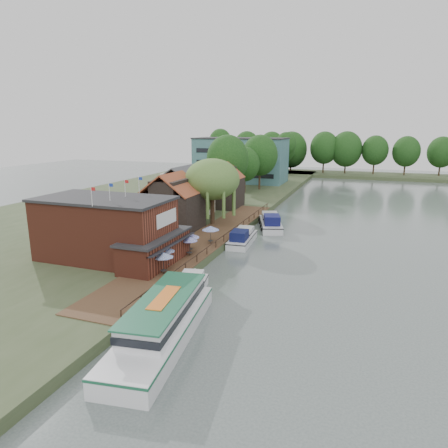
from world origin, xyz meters
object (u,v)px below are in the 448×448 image
(tour_boat, at_px, (161,321))
(cruiser_1, at_px, (242,236))
(cottage_a, at_px, (172,202))
(cottage_b, at_px, (183,191))
(cottage_c, at_px, (222,185))
(umbrella_4, at_px, (211,235))
(umbrella_1, at_px, (166,257))
(umbrella_0, at_px, (163,263))
(cruiser_2, at_px, (271,220))
(umbrella_3, at_px, (190,242))
(willow, at_px, (212,192))
(cruiser_0, at_px, (188,286))
(swan, at_px, (191,318))
(umbrella_2, at_px, (189,246))
(hotel_block, at_px, (241,160))
(pub, at_px, (120,230))

(tour_boat, bearing_deg, cruiser_1, 86.75)
(cottage_a, relative_size, cottage_b, 0.90)
(cottage_c, bearing_deg, cottage_a, -93.01)
(umbrella_4, bearing_deg, umbrella_1, -96.23)
(umbrella_0, height_order, cruiser_2, umbrella_0)
(umbrella_0, distance_m, tour_boat, 11.80)
(umbrella_3, bearing_deg, cruiser_2, 73.69)
(umbrella_0, bearing_deg, cruiser_1, 79.06)
(willow, bearing_deg, cruiser_0, -73.70)
(umbrella_3, height_order, cruiser_2, umbrella_3)
(cottage_a, distance_m, swan, 28.47)
(umbrella_2, bearing_deg, umbrella_4, 85.02)
(cottage_c, height_order, cruiser_2, cottage_c)
(umbrella_0, xyz_separation_m, umbrella_1, (-0.67, 1.88, 0.00))
(cottage_b, height_order, swan, cottage_b)
(hotel_block, relative_size, umbrella_4, 10.69)
(umbrella_1, bearing_deg, umbrella_0, -70.24)
(cruiser_0, distance_m, swan, 4.99)
(pub, height_order, swan, pub)
(umbrella_3, height_order, cruiser_0, umbrella_3)
(cruiser_2, bearing_deg, umbrella_1, -120.94)
(umbrella_3, bearing_deg, umbrella_2, -68.76)
(cottage_b, distance_m, umbrella_0, 29.86)
(cottage_a, height_order, cottage_b, same)
(umbrella_2, bearing_deg, cottage_a, 125.34)
(tour_boat, bearing_deg, cottage_c, 97.02)
(pub, relative_size, tour_boat, 1.30)
(umbrella_0, relative_size, cruiser_0, 0.26)
(cottage_c, bearing_deg, tour_boat, -75.27)
(cottage_b, height_order, tour_boat, cottage_b)
(umbrella_0, height_order, cruiser_1, umbrella_0)
(pub, relative_size, cruiser_2, 1.86)
(umbrella_0, xyz_separation_m, cruiser_1, (3.30, 17.08, -1.13))
(cruiser_2, bearing_deg, umbrella_4, -125.28)
(willow, height_order, umbrella_4, willow)
(umbrella_2, height_order, cruiser_2, umbrella_2)
(willow, distance_m, umbrella_0, 23.22)
(hotel_block, height_order, cottage_c, hotel_block)
(willow, bearing_deg, umbrella_3, -79.07)
(cottage_c, bearing_deg, hotel_block, 102.20)
(umbrella_3, xyz_separation_m, umbrella_4, (1.03, 4.27, 0.00))
(pub, bearing_deg, umbrella_0, -20.76)
(hotel_block, distance_m, cottage_a, 56.47)
(tour_boat, xyz_separation_m, swan, (0.71, 3.86, -1.46))
(cottage_a, height_order, willow, willow)
(umbrella_2, height_order, umbrella_3, same)
(umbrella_3, height_order, cruiser_1, umbrella_3)
(cruiser_2, distance_m, swan, 33.67)
(pub, relative_size, cruiser_0, 2.18)
(umbrella_3, bearing_deg, pub, -140.32)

